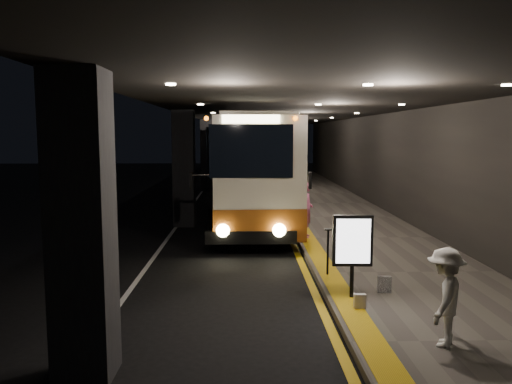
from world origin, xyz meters
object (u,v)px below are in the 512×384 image
object	(u,v)px
coach_third	(245,154)
coach_main	(249,173)
stanchion_post	(328,252)
passenger_boarding	(306,210)
passenger_waiting_white	(445,297)
info_sign	(353,242)
bag_plain	(360,301)
bag_polka	(384,284)
coach_second	(245,160)

from	to	relation	value
coach_third	coach_main	bearing A→B (deg)	-88.39
coach_main	stanchion_post	size ratio (longest dim) A/B	11.81
passenger_boarding	stanchion_post	distance (m)	4.40
passenger_waiting_white	info_sign	xyz separation A→B (m)	(-0.97, 2.35, 0.37)
passenger_boarding	bag_plain	bearing A→B (deg)	-170.86
bag_polka	info_sign	size ratio (longest dim) A/B	0.20
coach_second	bag_polka	size ratio (longest dim) A/B	34.75
passenger_boarding	info_sign	xyz separation A→B (m)	(0.20, -6.07, 0.25)
coach_second	stanchion_post	bearing A→B (deg)	-84.78
coach_second	bag_plain	world-z (taller)	coach_second
coach_third	passenger_boarding	xyz separation A→B (m)	(1.91, -29.90, -0.65)
passenger_boarding	info_sign	size ratio (longest dim) A/B	1.05
coach_second	passenger_boarding	distance (m)	15.96
stanchion_post	coach_second	bearing A→B (deg)	95.47
info_sign	stanchion_post	world-z (taller)	info_sign
bag_plain	stanchion_post	xyz separation A→B (m)	(-0.24, 2.31, 0.41)
bag_polka	info_sign	xyz separation A→B (m)	(-0.77, -0.35, 0.99)
coach_third	info_sign	xyz separation A→B (m)	(2.11, -35.97, -0.40)
coach_main	bag_polka	bearing A→B (deg)	-76.74
coach_second	passenger_boarding	xyz separation A→B (m)	(1.95, -15.82, -0.77)
passenger_waiting_white	stanchion_post	size ratio (longest dim) A/B	1.43
coach_second	bag_plain	bearing A→B (deg)	-84.72
bag_plain	stanchion_post	size ratio (longest dim) A/B	0.25
coach_second	info_sign	distance (m)	22.01
coach_main	coach_third	size ratio (longest dim) A/B	1.15
coach_third	passenger_waiting_white	world-z (taller)	coach_third
coach_second	bag_plain	size ratio (longest dim) A/B	42.98
passenger_boarding	bag_polka	world-z (taller)	passenger_boarding
info_sign	stanchion_post	distance (m)	1.81
info_sign	stanchion_post	size ratio (longest dim) A/B	1.56
bag_polka	info_sign	world-z (taller)	info_sign
coach_second	coach_third	distance (m)	14.08
passenger_waiting_white	bag_polka	distance (m)	2.77
coach_main	bag_plain	xyz separation A→B (m)	(2.05, -10.98, -1.65)
passenger_boarding	stanchion_post	xyz separation A→B (m)	(-0.02, -4.39, -0.35)
passenger_waiting_white	coach_third	bearing A→B (deg)	-143.35
coach_second	passenger_waiting_white	distance (m)	24.46
passenger_waiting_white	bag_plain	bearing A→B (deg)	-119.17
coach_main	passenger_waiting_white	size ratio (longest dim) A/B	8.25
coach_third	stanchion_post	distance (m)	34.35
coach_second	bag_polka	distance (m)	21.80
coach_main	stanchion_post	world-z (taller)	coach_main
passenger_waiting_white	info_sign	bearing A→B (deg)	-125.42
passenger_waiting_white	bag_plain	world-z (taller)	passenger_waiting_white
bag_polka	passenger_boarding	bearing A→B (deg)	99.64
coach_second	passenger_boarding	size ratio (longest dim) A/B	6.67
coach_second	coach_third	bearing A→B (deg)	89.57
coach_main	coach_second	distance (m)	11.54
coach_third	passenger_boarding	bearing A→B (deg)	-84.94
coach_main	coach_second	world-z (taller)	coach_main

